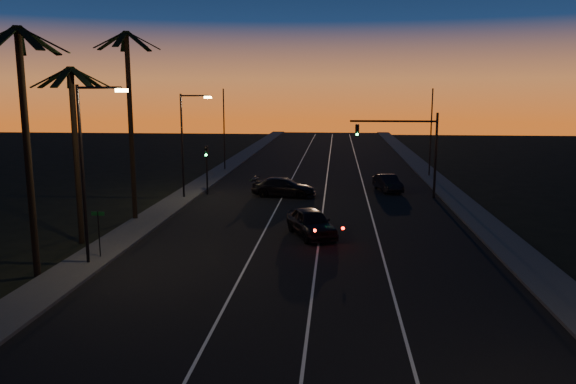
# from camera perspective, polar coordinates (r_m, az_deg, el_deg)

# --- Properties ---
(road) EXTENTS (20.00, 170.00, 0.01)m
(road) POSITION_cam_1_polar(r_m,az_deg,el_deg) (37.40, 2.62, -3.24)
(road) COLOR black
(road) RESTS_ON ground
(sidewalk_left) EXTENTS (2.40, 170.00, 0.16)m
(sidewalk_left) POSITION_cam_1_polar(r_m,az_deg,el_deg) (39.44, -13.88, -2.71)
(sidewalk_left) COLOR #363533
(sidewalk_left) RESTS_ON ground
(sidewalk_right) EXTENTS (2.40, 170.00, 0.16)m
(sidewalk_right) POSITION_cam_1_polar(r_m,az_deg,el_deg) (38.60, 19.50, -3.28)
(sidewalk_right) COLOR #363533
(sidewalk_right) RESTS_ON ground
(lane_stripe_left) EXTENTS (0.12, 160.00, 0.01)m
(lane_stripe_left) POSITION_cam_1_polar(r_m,az_deg,el_deg) (37.63, -1.96, -3.13)
(lane_stripe_left) COLOR silver
(lane_stripe_left) RESTS_ON road
(lane_stripe_mid) EXTENTS (0.12, 160.00, 0.01)m
(lane_stripe_mid) POSITION_cam_1_polar(r_m,az_deg,el_deg) (37.38, 3.38, -3.23)
(lane_stripe_mid) COLOR silver
(lane_stripe_mid) RESTS_ON road
(lane_stripe_right) EXTENTS (0.12, 160.00, 0.01)m
(lane_stripe_right) POSITION_cam_1_polar(r_m,az_deg,el_deg) (37.45, 8.75, -3.31)
(lane_stripe_right) COLOR silver
(lane_stripe_right) RESTS_ON road
(palm_near) EXTENTS (4.25, 4.16, 11.53)m
(palm_near) POSITION_cam_1_polar(r_m,az_deg,el_deg) (28.17, -25.12, 5.98)
(palm_near) COLOR black
(palm_near) RESTS_ON ground
(palm_mid) EXTENTS (4.25, 4.16, 10.03)m
(palm_mid) POSITION_cam_1_polar(r_m,az_deg,el_deg) (33.80, -20.84, 5.41)
(palm_mid) COLOR black
(palm_mid) RESTS_ON ground
(palm_far) EXTENTS (4.25, 4.16, 12.53)m
(palm_far) POSITION_cam_1_polar(r_m,az_deg,el_deg) (38.85, -15.77, 8.23)
(palm_far) COLOR black
(palm_far) RESTS_ON ground
(streetlight_left_near) EXTENTS (2.55, 0.26, 9.00)m
(streetlight_left_near) POSITION_cam_1_polar(r_m,az_deg,el_deg) (29.22, -19.68, 3.00)
(streetlight_left_near) COLOR black
(streetlight_left_near) RESTS_ON ground
(streetlight_left_far) EXTENTS (2.55, 0.26, 8.50)m
(streetlight_left_far) POSITION_cam_1_polar(r_m,az_deg,el_deg) (46.13, -10.35, 5.52)
(streetlight_left_far) COLOR black
(streetlight_left_far) RESTS_ON ground
(street_sign) EXTENTS (0.70, 0.06, 2.60)m
(street_sign) POSITION_cam_1_polar(r_m,az_deg,el_deg) (30.78, -18.68, -3.54)
(street_sign) COLOR black
(street_sign) RESTS_ON ground
(signal_mast) EXTENTS (7.10, 0.41, 7.00)m
(signal_mast) POSITION_cam_1_polar(r_m,az_deg,el_deg) (46.85, 11.98, 5.19)
(signal_mast) COLOR black
(signal_mast) RESTS_ON ground
(signal_post) EXTENTS (0.28, 0.37, 4.20)m
(signal_post) POSITION_cam_1_polar(r_m,az_deg,el_deg) (47.96, -8.27, 3.14)
(signal_post) COLOR black
(signal_post) RESTS_ON ground
(far_pole_left) EXTENTS (0.14, 0.14, 9.00)m
(far_pole_left) POSITION_cam_1_polar(r_m,az_deg,el_deg) (62.74, -6.51, 6.29)
(far_pole_left) COLOR black
(far_pole_left) RESTS_ON ground
(far_pole_right) EXTENTS (0.14, 0.14, 9.00)m
(far_pole_right) POSITION_cam_1_polar(r_m,az_deg,el_deg) (59.27, 14.31, 5.82)
(far_pole_right) COLOR black
(far_pole_right) RESTS_ON ground
(lead_car) EXTENTS (3.83, 5.77, 1.68)m
(lead_car) POSITION_cam_1_polar(r_m,az_deg,el_deg) (34.04, 2.38, -3.12)
(lead_car) COLOR black
(lead_car) RESTS_ON road
(right_car) EXTENTS (2.50, 4.58, 1.43)m
(right_car) POSITION_cam_1_polar(r_m,az_deg,el_deg) (50.20, 10.10, 0.90)
(right_car) COLOR black
(right_car) RESTS_ON road
(cross_car) EXTENTS (5.63, 2.88, 1.56)m
(cross_car) POSITION_cam_1_polar(r_m,az_deg,el_deg) (46.89, -0.44, 0.49)
(cross_car) COLOR black
(cross_car) RESTS_ON road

